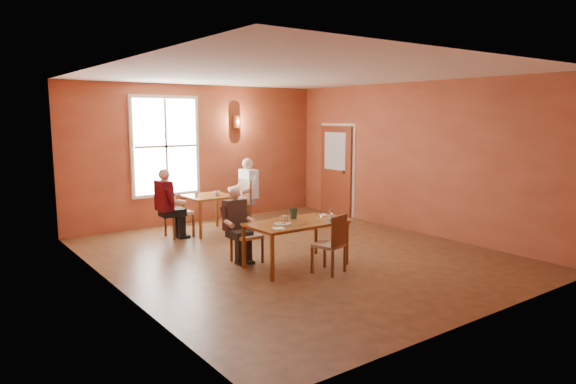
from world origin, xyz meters
TOP-DOWN VIEW (x-y plane):
  - ground at (0.00, 0.00)m, footprint 6.00×7.00m
  - wall_back at (0.00, 3.50)m, footprint 6.00×0.04m
  - wall_front at (0.00, -3.50)m, footprint 6.00×0.04m
  - wall_left at (-3.00, 0.00)m, footprint 0.04×7.00m
  - wall_right at (3.00, 0.00)m, footprint 0.04×7.00m
  - ceiling at (0.00, 0.00)m, footprint 6.00×7.00m
  - window at (-0.80, 3.45)m, footprint 1.36×0.10m
  - door at (2.94, 2.30)m, footprint 0.12×1.04m
  - wall_sconce at (0.90, 3.40)m, footprint 0.16×0.16m
  - main_table at (-0.40, -0.56)m, footprint 1.51×0.85m
  - chair_diner_main at (-0.90, 0.09)m, footprint 0.40×0.40m
  - diner_main at (-0.90, 0.06)m, footprint 0.46×0.46m
  - chair_empty at (-0.20, -1.10)m, footprint 0.50×0.50m
  - plate_food at (-0.67, -0.59)m, footprint 0.27×0.27m
  - sandwich at (-0.60, -0.52)m, footprint 0.09×0.08m
  - goblet_b at (0.19, -0.68)m, footprint 0.08×0.08m
  - goblet_c at (-0.11, -0.76)m, footprint 0.09×0.09m
  - menu_stand at (-0.29, -0.34)m, footprint 0.11×0.06m
  - knife at (-0.44, -0.79)m, footprint 0.19×0.04m
  - napkin at (-0.89, -0.78)m, footprint 0.19×0.19m
  - side_plate at (0.27, -0.38)m, footprint 0.20×0.20m
  - sunglasses at (0.13, -0.82)m, footprint 0.12×0.04m
  - second_table at (-0.39, 2.36)m, footprint 0.86×0.86m
  - chair_diner_white at (0.26, 2.36)m, footprint 0.45×0.45m
  - diner_white at (0.29, 2.36)m, footprint 0.56×0.56m
  - chair_diner_maroon at (-1.04, 2.36)m, footprint 0.45×0.45m
  - diner_maroon at (-1.07, 2.36)m, footprint 0.52×0.52m
  - cup_a at (-0.26, 2.24)m, footprint 0.13×0.13m
  - cup_b at (-0.60, 2.47)m, footprint 0.13×0.13m

SIDE VIEW (x-z plane):
  - ground at x=0.00m, z-range -0.01..0.01m
  - main_table at x=-0.40m, z-range 0.00..0.71m
  - second_table at x=-0.39m, z-range 0.00..0.76m
  - chair_empty at x=-0.20m, z-range 0.00..0.89m
  - chair_diner_main at x=-0.90m, z-range 0.00..0.90m
  - chair_diner_maroon at x=-1.04m, z-range 0.00..1.01m
  - chair_diner_white at x=0.26m, z-range 0.00..1.01m
  - diner_main at x=-0.90m, z-range 0.00..1.16m
  - diner_maroon at x=-1.07m, z-range 0.00..1.31m
  - diner_white at x=0.29m, z-range 0.00..1.40m
  - knife at x=-0.44m, z-range 0.71..0.71m
  - napkin at x=-0.89m, z-range 0.71..0.71m
  - side_plate at x=0.27m, z-range 0.71..0.72m
  - sunglasses at x=0.13m, z-range 0.71..0.72m
  - plate_food at x=-0.67m, z-range 0.71..0.74m
  - sandwich at x=-0.60m, z-range 0.71..0.81m
  - menu_stand at x=-0.29m, z-range 0.71..0.88m
  - goblet_c at x=-0.11m, z-range 0.71..0.88m
  - goblet_b at x=0.19m, z-range 0.71..0.88m
  - cup_b at x=-0.60m, z-range 0.76..0.85m
  - cup_a at x=-0.26m, z-range 0.76..0.85m
  - door at x=2.94m, z-range 0.00..2.10m
  - wall_back at x=0.00m, z-range 0.00..3.00m
  - wall_front at x=0.00m, z-range 0.00..3.00m
  - wall_left at x=-3.00m, z-range 0.00..3.00m
  - wall_right at x=3.00m, z-range 0.00..3.00m
  - window at x=-0.80m, z-range 0.72..2.68m
  - wall_sconce at x=0.90m, z-range 2.06..2.34m
  - ceiling at x=0.00m, z-range 2.98..3.02m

